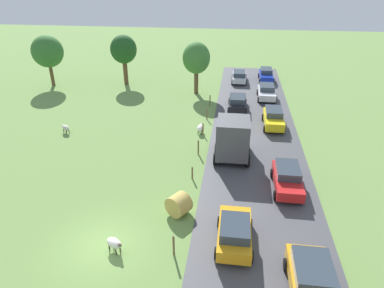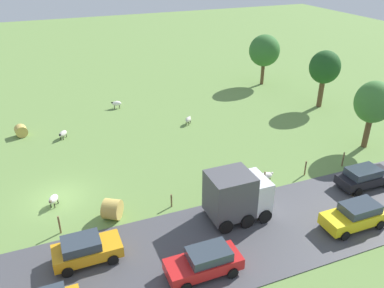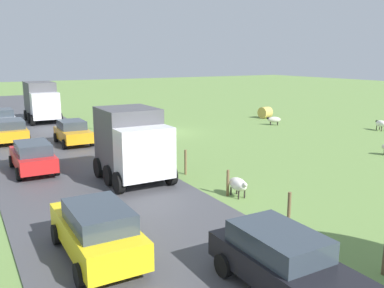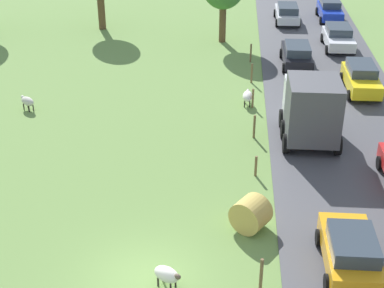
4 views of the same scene
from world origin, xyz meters
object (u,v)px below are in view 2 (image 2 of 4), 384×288
(car_4, at_px, (86,249))
(sheep_0, at_px, (117,103))
(sheep_2, at_px, (266,176))
(hay_bale_0, at_px, (112,209))
(tree_2, at_px, (264,51))
(car_3, at_px, (356,215))
(tree_1, at_px, (374,103))
(truck_1, at_px, (236,195))
(sheep_1, at_px, (63,134))
(hay_bale_1, at_px, (21,131))
(sheep_3, at_px, (188,119))
(tree_0, at_px, (325,68))
(sheep_4, at_px, (53,199))
(car_1, at_px, (365,177))
(car_7, at_px, (205,262))

(car_4, bearing_deg, sheep_0, 163.61)
(sheep_0, xyz_separation_m, sheep_2, (19.67, 7.49, -0.02))
(hay_bale_0, distance_m, tree_2, 32.31)
(sheep_0, height_order, car_3, car_3)
(tree_1, bearing_deg, truck_1, -72.96)
(sheep_1, bearing_deg, car_4, -1.23)
(hay_bale_1, bearing_deg, car_4, 9.65)
(sheep_0, bearing_deg, car_3, 20.58)
(sheep_0, bearing_deg, sheep_3, 39.56)
(car_3, bearing_deg, sheep_0, -159.42)
(hay_bale_0, xyz_separation_m, tree_0, (-11.55, 26.22, 3.83))
(sheep_0, height_order, truck_1, truck_1)
(sheep_3, xyz_separation_m, hay_bale_0, (12.52, -10.46, 0.18))
(tree_0, relative_size, car_3, 1.46)
(truck_1, bearing_deg, hay_bale_1, -145.09)
(hay_bale_0, relative_size, truck_1, 0.34)
(tree_2, bearing_deg, sheep_0, -86.24)
(tree_0, bearing_deg, car_4, -62.15)
(sheep_1, bearing_deg, car_3, 38.24)
(tree_1, bearing_deg, tree_2, 178.01)
(sheep_0, distance_m, sheep_4, 18.61)
(tree_1, bearing_deg, tree_0, 165.19)
(tree_0, bearing_deg, car_1, -26.88)
(hay_bale_1, height_order, truck_1, truck_1)
(sheep_2, distance_m, truck_1, 5.46)
(tree_0, distance_m, tree_1, 10.11)
(tree_1, bearing_deg, car_7, -66.17)
(sheep_4, bearing_deg, tree_0, 106.11)
(hay_bale_1, height_order, car_7, car_7)
(sheep_4, xyz_separation_m, car_7, (9.94, 7.36, 0.34))
(tree_0, xyz_separation_m, car_7, (18.55, -22.47, -3.65))
(hay_bale_1, bearing_deg, tree_2, 99.48)
(sheep_4, relative_size, car_4, 0.28)
(tree_2, distance_m, truck_1, 29.32)
(hay_bale_0, height_order, tree_0, tree_0)
(sheep_1, relative_size, tree_2, 0.19)
(sheep_3, height_order, hay_bale_1, hay_bale_1)
(sheep_4, distance_m, hay_bale_0, 4.65)
(car_1, distance_m, car_4, 20.91)
(car_1, bearing_deg, sheep_3, -152.71)
(sheep_1, distance_m, car_1, 26.86)
(sheep_1, distance_m, sheep_4, 11.13)
(sheep_3, relative_size, hay_bale_0, 0.77)
(sheep_0, height_order, hay_bale_0, hay_bale_0)
(sheep_1, xyz_separation_m, car_4, (17.43, -0.37, 0.39))
(car_4, distance_m, car_7, 6.96)
(sheep_3, relative_size, truck_1, 0.27)
(sheep_1, height_order, car_3, car_3)
(sheep_2, distance_m, hay_bale_0, 12.05)
(hay_bale_0, height_order, car_4, car_4)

